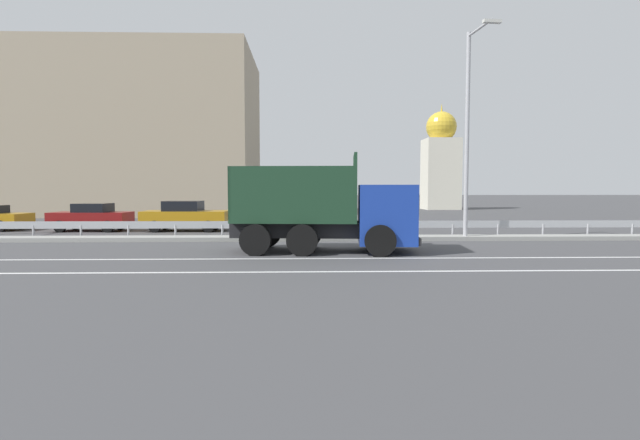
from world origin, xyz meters
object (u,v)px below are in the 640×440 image
object	(u,v)px
church_tower	(441,162)
street_lamp_1	(469,125)
dump_truck	(345,217)
parked_car_3	(91,217)
parked_car_4	(186,216)
median_road_sign	(260,215)

from	to	relation	value
church_tower	street_lamp_1	bearing A→B (deg)	-103.42
dump_truck	parked_car_3	size ratio (longest dim) A/B	1.65
dump_truck	church_tower	distance (m)	38.67
parked_car_4	parked_car_3	bearing A→B (deg)	-89.40
parked_car_4	median_road_sign	bearing A→B (deg)	42.68
dump_truck	median_road_sign	distance (m)	5.12
median_road_sign	street_lamp_1	distance (m)	9.58
median_road_sign	dump_truck	bearing A→B (deg)	-49.65
dump_truck	church_tower	size ratio (longest dim) A/B	0.58
median_road_sign	street_lamp_1	xyz separation A→B (m)	(8.80, -0.35, 3.77)
street_lamp_1	parked_car_4	bearing A→B (deg)	158.00
street_lamp_1	parked_car_3	size ratio (longest dim) A/B	2.20
dump_truck	median_road_sign	bearing A→B (deg)	-134.89
dump_truck	parked_car_3	world-z (taller)	dump_truck
parked_car_4	church_tower	distance (m)	34.63
street_lamp_1	church_tower	bearing A→B (deg)	76.58
parked_car_4	church_tower	bearing A→B (deg)	144.01
median_road_sign	street_lamp_1	bearing A→B (deg)	-2.30
dump_truck	church_tower	world-z (taller)	church_tower
church_tower	parked_car_3	bearing A→B (deg)	-133.50
parked_car_4	street_lamp_1	bearing A→B (deg)	69.50
parked_car_3	parked_car_4	bearing A→B (deg)	-88.80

